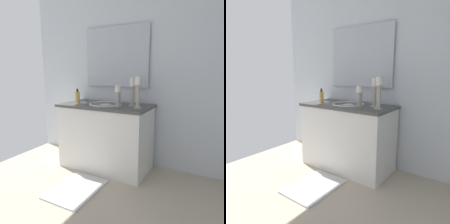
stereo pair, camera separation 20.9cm
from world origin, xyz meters
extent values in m
cube|color=beige|center=(0.00, 0.00, -0.01)|extent=(2.81, 2.91, 0.02)
cube|color=silver|center=(-1.41, 0.00, 1.23)|extent=(0.04, 2.91, 2.45)
cube|color=white|center=(-1.08, -0.14, 0.39)|extent=(0.55, 1.09, 0.78)
cube|color=#4C4C4C|center=(-1.08, -0.14, 0.80)|extent=(0.58, 1.12, 0.03)
sphere|color=black|center=(-1.18, -0.69, 0.43)|extent=(0.02, 0.02, 0.02)
sphere|color=black|center=(-0.98, -0.69, 0.43)|extent=(0.02, 0.02, 0.02)
ellipsoid|color=white|center=(-1.08, -0.14, 0.76)|extent=(0.38, 0.30, 0.11)
torus|color=white|center=(-1.08, -0.14, 0.82)|extent=(0.40, 0.40, 0.02)
cylinder|color=silver|center=(-1.08, 0.05, 0.88)|extent=(0.02, 0.02, 0.14)
cube|color=silver|center=(-1.36, -0.14, 1.39)|extent=(0.02, 0.89, 0.76)
cylinder|color=#B7B2A5|center=(-1.01, 0.31, 0.82)|extent=(0.09, 0.09, 0.01)
cylinder|color=#B7B2A5|center=(-1.01, 0.31, 0.94)|extent=(0.04, 0.04, 0.25)
cylinder|color=#B7B2A5|center=(-1.01, 0.31, 1.07)|extent=(0.08, 0.08, 0.01)
cylinder|color=white|center=(-1.01, 0.31, 1.11)|extent=(0.06, 0.06, 0.09)
cylinder|color=#B7B2A5|center=(-1.12, 0.20, 0.82)|extent=(0.09, 0.09, 0.01)
cylinder|color=#B7B2A5|center=(-1.12, 0.20, 0.92)|extent=(0.04, 0.04, 0.22)
cylinder|color=#B7B2A5|center=(-1.12, 0.20, 1.04)|extent=(0.08, 0.08, 0.01)
cylinder|color=white|center=(-1.12, 0.20, 1.09)|extent=(0.06, 0.06, 0.09)
cylinder|color=#B7B2A5|center=(-1.01, 0.06, 0.82)|extent=(0.09, 0.09, 0.01)
cylinder|color=#B7B2A5|center=(-1.01, 0.06, 0.89)|extent=(0.04, 0.04, 0.15)
cylinder|color=#B7B2A5|center=(-1.01, 0.06, 0.97)|extent=(0.08, 0.08, 0.01)
cylinder|color=white|center=(-1.01, 0.06, 1.01)|extent=(0.06, 0.06, 0.07)
cylinder|color=#E5B259|center=(-1.03, -0.52, 0.88)|extent=(0.06, 0.06, 0.14)
cylinder|color=black|center=(-1.03, -0.52, 0.97)|extent=(0.02, 0.02, 0.04)
cube|color=silver|center=(-0.46, -0.14, 0.01)|extent=(0.60, 0.44, 0.02)
camera|label=1|loc=(1.12, 1.12, 1.21)|focal=33.57mm
camera|label=2|loc=(1.01, 1.29, 1.21)|focal=33.57mm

